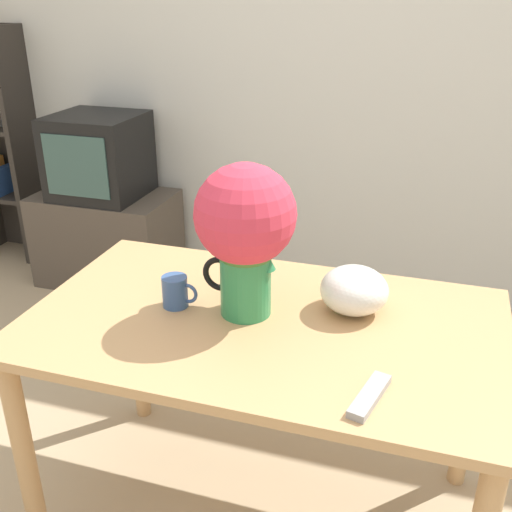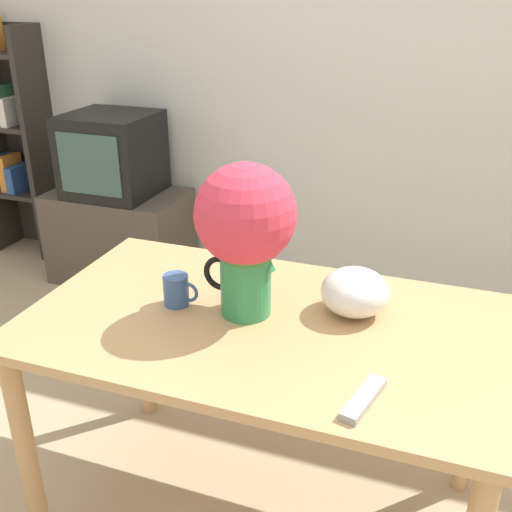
{
  "view_description": "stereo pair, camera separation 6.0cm",
  "coord_description": "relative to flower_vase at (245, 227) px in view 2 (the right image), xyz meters",
  "views": [
    {
      "loc": [
        0.44,
        -1.22,
        1.64
      ],
      "look_at": [
        -0.02,
        0.24,
        0.94
      ],
      "focal_mm": 42.0,
      "sensor_mm": 36.0,
      "label": 1
    },
    {
      "loc": [
        0.5,
        -1.2,
        1.64
      ],
      "look_at": [
        -0.02,
        0.24,
        0.94
      ],
      "focal_mm": 42.0,
      "sensor_mm": 36.0,
      "label": 2
    }
  ],
  "objects": [
    {
      "name": "tv_set",
      "position": [
        -1.33,
        1.39,
        -0.26
      ],
      "size": [
        0.48,
        0.46,
        0.46
      ],
      "color": "black",
      "rests_on": "tv_stand"
    },
    {
      "name": "bookshelf",
      "position": [
        -2.17,
        1.58,
        -0.24
      ],
      "size": [
        0.43,
        0.27,
        1.49
      ],
      "color": "#2D2823",
      "rests_on": "ground_plane"
    },
    {
      "name": "tv_stand",
      "position": [
        -1.33,
        1.4,
        -0.76
      ],
      "size": [
        0.78,
        0.47,
        0.54
      ],
      "color": "#4C4238",
      "rests_on": "ground_plane"
    },
    {
      "name": "flower_vase",
      "position": [
        0.0,
        0.0,
        0.0
      ],
      "size": [
        0.29,
        0.29,
        0.45
      ],
      "color": "#2D844C",
      "rests_on": "table"
    },
    {
      "name": "remote_control",
      "position": [
        0.4,
        -0.3,
        -0.26
      ],
      "size": [
        0.08,
        0.19,
        0.02
      ],
      "color": "#999999",
      "rests_on": "table"
    },
    {
      "name": "white_bowl",
      "position": [
        0.3,
        0.1,
        -0.2
      ],
      "size": [
        0.2,
        0.2,
        0.14
      ],
      "color": "silver",
      "rests_on": "table"
    },
    {
      "name": "wall_back",
      "position": [
        0.05,
        1.72,
        0.27
      ],
      "size": [
        8.0,
        0.05,
        2.6
      ],
      "color": "silver",
      "rests_on": "ground_plane"
    },
    {
      "name": "table",
      "position": [
        0.06,
        -0.03,
        -0.37
      ],
      "size": [
        1.37,
        0.82,
        0.76
      ],
      "color": "tan",
      "rests_on": "ground_plane"
    },
    {
      "name": "coffee_mug",
      "position": [
        -0.21,
        -0.03,
        -0.22
      ],
      "size": [
        0.11,
        0.08,
        0.1
      ],
      "color": "#385689",
      "rests_on": "table"
    }
  ]
}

